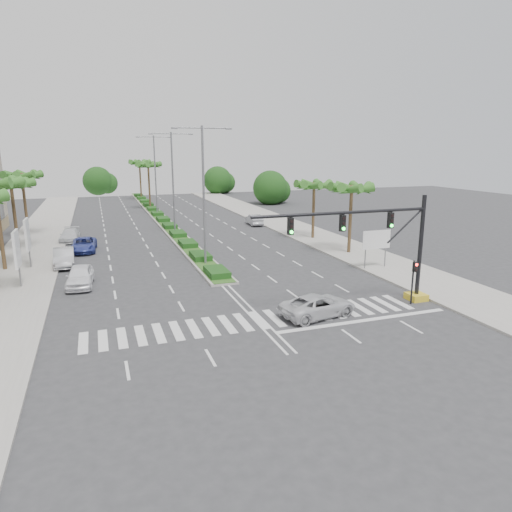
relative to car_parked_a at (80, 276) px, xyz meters
The scene contains 25 objects.
ground 15.16m from the car_parked_a, 46.99° to the right, with size 160.00×160.00×0.00m, color #333335.
footpath_right 27.05m from the car_parked_a, 19.28° to the left, with size 6.00×120.00×0.15m, color gray.
footpath_left 10.20m from the car_parked_a, 118.62° to the left, with size 6.00×120.00×0.15m, color gray.
median 35.47m from the car_parked_a, 73.07° to the left, with size 2.20×75.00×0.20m, color gray.
median_grass 35.47m from the car_parked_a, 73.07° to the left, with size 1.80×75.00×0.04m, color #23511B.
signal_gantry 22.67m from the car_parked_a, 29.46° to the right, with size 12.60×1.20×7.20m.
pedestrian_signal 24.03m from the car_parked_a, 29.31° to the right, with size 0.28×0.36×3.00m.
direction_sign 24.08m from the car_parked_a, ahead, with size 2.70×0.11×3.40m.
billboard_near 4.80m from the car_parked_a, 167.45° to the left, with size 0.18×2.10×4.35m.
billboard_far 8.38m from the car_parked_a, 121.06° to the left, with size 0.18×2.10×4.35m.
palm_left_far 17.13m from the car_parked_a, 112.47° to the left, with size 4.57×4.68×7.35m.
palm_left_end 24.52m from the car_parked_a, 105.07° to the left, with size 4.57×4.68×7.75m.
palm_right_near 25.58m from the car_parked_a, ahead, with size 4.57×4.68×7.05m.
palm_right_far 27.61m from the car_parked_a, 23.76° to the left, with size 4.57×4.68×6.75m.
palm_median_a 45.58m from the car_parked_a, 76.77° to the left, with size 4.57×4.68×8.05m.
palm_median_b 60.17m from the car_parked_a, 80.06° to the left, with size 4.57×4.68×8.05m.
streetlight_near 12.31m from the car_parked_a, 15.84° to the left, with size 5.10×0.25×12.00m.
streetlight_mid 22.39m from the car_parked_a, 61.39° to the left, with size 5.10×0.25×12.00m.
streetlight_far 36.92m from the car_parked_a, 73.53° to the left, with size 5.10×0.25×12.00m.
car_parked_a is the anchor object (origin of this frame).
car_parked_b 7.09m from the car_parked_a, 101.99° to the left, with size 1.68×4.81×1.58m, color #B2B2B7.
car_parked_c 12.55m from the car_parked_a, 89.66° to the left, with size 2.32×5.04×1.40m, color #313F96.
car_parked_d 18.68m from the car_parked_a, 94.52° to the left, with size 1.92×4.73×1.37m, color silver.
car_crossing 18.21m from the car_parked_a, 39.67° to the right, with size 2.28×4.94×1.37m, color silver.
car_right 31.19m from the car_parked_a, 45.89° to the left, with size 1.52×4.36×1.44m, color silver.
Camera 1 is at (-8.81, -24.46, 10.15)m, focal length 32.00 mm.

